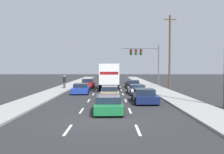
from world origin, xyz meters
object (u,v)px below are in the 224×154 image
car_green (108,104)px  box_truck (108,75)px  car_blue (81,89)px  car_tan (109,92)px  traffic_signal_mast (142,55)px  pedestrian_near_corner (64,82)px  car_black (132,84)px  car_navy (144,96)px  utility_pole_mid (169,51)px  car_white (136,89)px  car_red (88,83)px

car_green → box_truck: bearing=90.6°
car_blue → car_tan: (3.44, -4.12, 0.01)m
traffic_signal_mast → pedestrian_near_corner: bearing=-146.8°
car_blue → car_black: car_blue is taller
box_truck → pedestrian_near_corner: (-6.30, 0.75, -0.96)m
box_truck → car_navy: size_ratio=1.92×
utility_pole_mid → car_navy: bearing=-112.9°
traffic_signal_mast → car_white: bearing=-100.0°
car_black → pedestrian_near_corner: pedestrian_near_corner is taller
car_blue → traffic_signal_mast: 16.48m
car_tan → car_black: bearing=73.5°
utility_pole_mid → box_truck: bearing=-173.0°
car_tan → car_red: bearing=105.8°
car_blue → car_tan: size_ratio=1.12×
car_black → car_white: car_black is taller
pedestrian_near_corner → car_white: bearing=-31.8°
car_red → car_tan: car_red is taller
utility_pole_mid → pedestrian_near_corner: size_ratio=5.80×
car_green → car_red: bearing=99.9°
car_tan → car_blue: bearing=129.9°
car_green → car_white: 11.23m
car_red → box_truck: 5.18m
car_red → box_truck: box_truck is taller
box_truck → car_green: size_ratio=1.89×
car_red → car_blue: car_red is taller
car_blue → car_red: bearing=90.3°
car_blue → car_black: (6.80, 7.25, -0.00)m
car_navy → traffic_signal_mast: traffic_signal_mast is taller
car_green → pedestrian_near_corner: bearing=111.2°
box_truck → car_black: bearing=38.9°
box_truck → car_blue: bearing=-126.5°
car_white → utility_pole_mid: 9.53m
car_tan → car_navy: (3.04, -3.18, 0.00)m
car_blue → utility_pole_mid: bearing=24.6°
car_black → traffic_signal_mast: 7.75m
car_tan → car_navy: car_navy is taller
car_blue → car_green: size_ratio=1.12×
car_white → car_navy: bearing=-90.3°
traffic_signal_mast → pedestrian_near_corner: size_ratio=3.92×
car_red → pedestrian_near_corner: size_ratio=2.29×
car_white → car_green: bearing=-106.0°
car_green → traffic_signal_mast: traffic_signal_mast is taller
car_blue → utility_pole_mid: utility_pole_mid is taller
box_truck → pedestrian_near_corner: bearing=173.2°
car_green → utility_pole_mid: 19.61m
car_blue → utility_pole_mid: 13.89m
car_white → car_blue: bearing=173.0°
car_tan → car_green: 7.48m
box_truck → car_white: 6.30m
car_black → car_white: (-0.29, -8.05, -0.01)m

